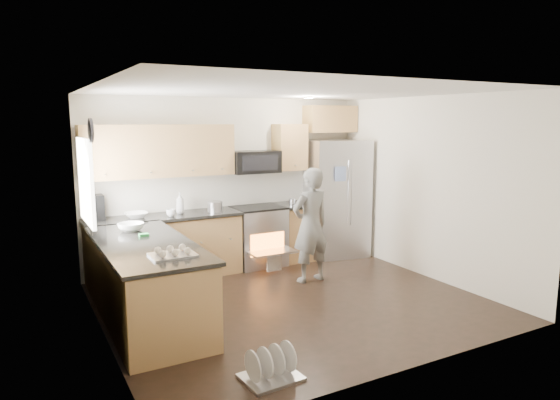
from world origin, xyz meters
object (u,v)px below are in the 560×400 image
stove_range (258,223)px  person (311,225)px  dish_rack (271,370)px  refrigerator (336,198)px

stove_range → person: size_ratio=1.11×
person → dish_rack: size_ratio=3.10×
dish_rack → stove_range: bearing=65.6°
refrigerator → dish_rack: size_ratio=3.72×
refrigerator → person: refrigerator is taller
refrigerator → stove_range: bearing=-173.7°
stove_range → refrigerator: bearing=-3.7°
stove_range → dish_rack: (-1.47, -3.25, -0.59)m
stove_range → person: bearing=-75.2°
person → dish_rack: person is taller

